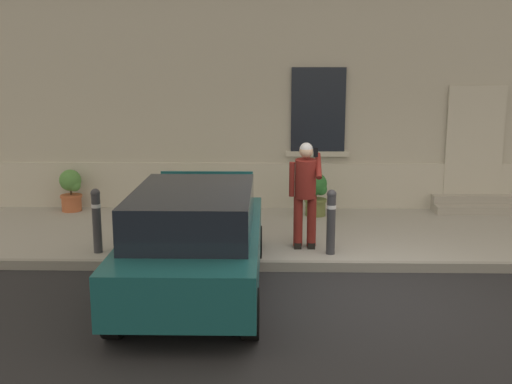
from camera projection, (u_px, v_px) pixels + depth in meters
ground_plane at (356, 293)px, 8.69m from camera, size 80.00×80.00×0.00m
sidewalk at (336, 234)px, 11.41m from camera, size 24.00×3.60×0.15m
curb_edge at (348, 267)px, 9.59m from camera, size 24.00×0.12×0.15m
building_facade at (328, 34)px, 13.11m from camera, size 24.00×1.52×7.50m
entrance_stoop at (474, 205)px, 12.81m from camera, size 1.65×0.64×0.32m
hatchback_car_teal at (195, 239)px, 8.48m from camera, size 1.79×4.07×1.50m
bollard_near_person at (331, 220)px, 9.87m from camera, size 0.15×0.15×1.04m
bollard_far_left at (97, 218)px, 9.94m from camera, size 0.15×0.15×1.04m
person_on_phone at (305, 189)px, 10.07m from camera, size 0.51×0.47×1.75m
planter_terracotta at (71, 189)px, 12.78m from camera, size 0.44×0.44×0.86m
planter_cream at (191, 193)px, 12.45m from camera, size 0.44×0.44×0.86m
planter_olive at (316, 193)px, 12.40m from camera, size 0.44×0.44×0.86m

